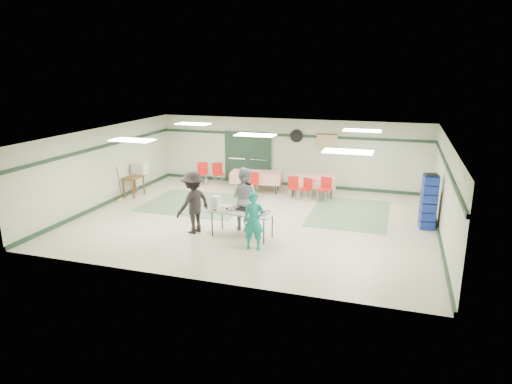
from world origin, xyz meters
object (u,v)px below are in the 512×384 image
(chair_a, at_px, (306,187))
(chair_loose_b, at_px, (202,171))
(volunteer_grey, at_px, (244,198))
(crate_stack_blue_a, at_px, (429,202))
(printer_table, at_px, (133,180))
(serving_table, at_px, (242,212))
(volunteer_dark, at_px, (193,203))
(crate_stack_blue_b, at_px, (429,202))
(broom, at_px, (119,184))
(volunteer_teal, at_px, (254,221))
(chair_loose_a, at_px, (218,171))
(dining_table_b, at_px, (256,177))
(chair_d, at_px, (252,181))
(crate_stack_red, at_px, (427,207))
(chair_c, at_px, (325,187))
(office_printer, at_px, (140,168))
(chair_b, at_px, (293,185))
(dining_table_a, at_px, (312,181))

(chair_a, relative_size, chair_loose_b, 0.85)
(volunteer_grey, xyz_separation_m, crate_stack_blue_a, (5.19, 1.66, -0.10))
(printer_table, bearing_deg, chair_loose_b, 57.24)
(serving_table, height_order, volunteer_grey, volunteer_grey)
(volunteer_dark, xyz_separation_m, crate_stack_blue_b, (6.49, 2.39, -0.08))
(volunteer_grey, bearing_deg, printer_table, -9.45)
(volunteer_grey, distance_m, chair_a, 3.82)
(volunteer_grey, bearing_deg, broom, -1.43)
(serving_table, height_order, chair_loose_b, chair_loose_b)
(volunteer_teal, relative_size, chair_loose_b, 1.68)
(volunteer_grey, height_order, chair_loose_a, volunteer_grey)
(volunteer_teal, bearing_deg, dining_table_b, 96.71)
(chair_d, xyz_separation_m, chair_loose_b, (-2.43, 0.85, 0.04))
(chair_a, bearing_deg, crate_stack_red, 2.61)
(chair_c, distance_m, crate_stack_blue_b, 3.93)
(office_printer, bearing_deg, chair_loose_b, 43.27)
(volunteer_grey, height_order, chair_d, volunteer_grey)
(chair_b, bearing_deg, crate_stack_blue_a, -41.79)
(crate_stack_red, bearing_deg, chair_loose_a, 161.68)
(volunteer_teal, height_order, printer_table, volunteer_teal)
(chair_d, xyz_separation_m, broom, (-4.26, -2.25, 0.13))
(volunteer_dark, bearing_deg, chair_c, 166.91)
(volunteer_grey, height_order, crate_stack_red, volunteer_grey)
(crate_stack_red, xyz_separation_m, printer_table, (-10.30, 0.12, 0.07))
(crate_stack_blue_b, bearing_deg, volunteer_teal, -145.43)
(dining_table_b, bearing_deg, crate_stack_blue_b, -29.92)
(volunteer_grey, relative_size, chair_d, 2.17)
(volunteer_teal, height_order, volunteer_grey, volunteer_grey)
(chair_loose_a, height_order, printer_table, chair_loose_a)
(volunteer_teal, height_order, crate_stack_blue_b, crate_stack_blue_b)
(volunteer_grey, xyz_separation_m, chair_a, (1.13, 3.62, -0.46))
(chair_d, bearing_deg, chair_b, 6.60)
(crate_stack_red, bearing_deg, office_printer, 176.60)
(volunteer_dark, xyz_separation_m, office_printer, (-3.81, 3.39, 0.05))
(dining_table_a, bearing_deg, printer_table, -170.05)
(chair_loose_a, bearing_deg, volunteer_teal, -98.59)
(chair_a, height_order, chair_c, chair_c)
(chair_d, relative_size, broom, 0.68)
(volunteer_dark, height_order, chair_b, volunteer_dark)
(volunteer_teal, bearing_deg, volunteer_dark, 151.70)
(printer_table, bearing_deg, chair_b, 18.51)
(volunteer_dark, relative_size, crate_stack_red, 1.61)
(chair_b, height_order, chair_d, chair_d)
(volunteer_dark, bearing_deg, serving_table, 116.45)
(chair_c, bearing_deg, chair_d, -162.64)
(dining_table_a, relative_size, chair_b, 2.20)
(chair_loose_b, xyz_separation_m, office_printer, (-1.75, -1.83, 0.38))
(chair_c, relative_size, chair_loose_b, 0.95)
(serving_table, bearing_deg, chair_d, 110.75)
(volunteer_teal, relative_size, office_printer, 3.00)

